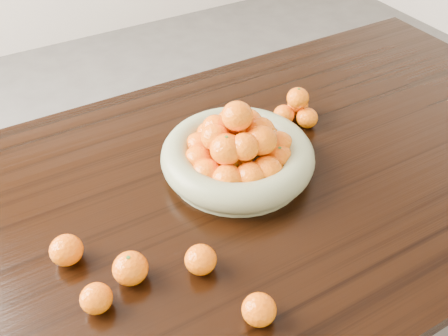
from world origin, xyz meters
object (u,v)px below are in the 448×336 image
fruit_bowl (238,153)px  dining_table (236,210)px  loose_orange_0 (130,268)px  orange_pyramid (297,109)px

fruit_bowl → dining_table: bearing=-124.7°
fruit_bowl → loose_orange_0: size_ratio=5.33×
fruit_bowl → orange_pyramid: fruit_bowl is taller
dining_table → fruit_bowl: bearing=55.3°
dining_table → orange_pyramid: (0.27, 0.14, 0.13)m
dining_table → loose_orange_0: bearing=-156.7°
fruit_bowl → loose_orange_0: bearing=-152.9°
orange_pyramid → fruit_bowl: bearing=-158.4°
orange_pyramid → loose_orange_0: 0.65m
dining_table → fruit_bowl: (0.03, 0.04, 0.14)m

